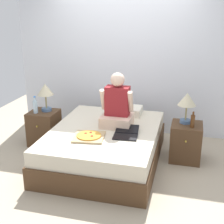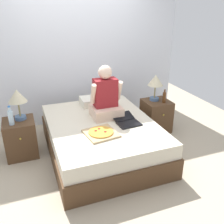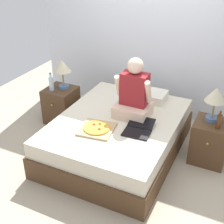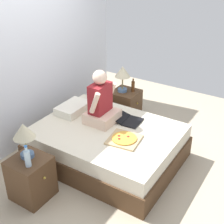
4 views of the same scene
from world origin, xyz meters
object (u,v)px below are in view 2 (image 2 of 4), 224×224
Objects in this scene: bed at (102,138)px; lamp_on_left_nightstand at (17,98)px; person_seated at (106,98)px; pizza_box at (101,133)px; nightstand_right at (156,116)px; nightstand_left at (21,138)px; lamp_on_right_nightstand at (155,82)px; water_bottle at (11,117)px; beer_bottle at (164,97)px; laptop at (127,121)px.

lamp_on_left_nightstand reaches higher than bed.
person_seated reaches higher than pizza_box.
nightstand_left is at bearing 180.00° from nightstand_right.
lamp_on_right_nightstand reaches higher than nightstand_left.
nightstand_right is (2.34, 0.09, -0.39)m from water_bottle.
nightstand_right is 0.39m from beer_bottle.
nightstand_left is 2.37m from beer_bottle.
lamp_on_left_nightstand is at bearing 159.53° from bed.
bed is 0.46m from pizza_box.
water_bottle is at bearing -177.80° from nightstand_right.
water_bottle is 2.41m from beer_bottle.
nightstand_left is 2.42× the size of beer_bottle.
person_seated is (-1.06, -0.07, 0.14)m from beer_bottle.
bed is 1.31m from water_bottle.
water_bottle is 1.36m from person_seated.
nightstand_right is (2.26, 0.00, 0.00)m from nightstand_left.
bed is 0.47m from laptop.
water_bottle is at bearing -176.54° from lamp_on_right_nightstand.
nightstand_left is at bearing 48.35° from water_bottle.
laptop is at bearing -24.07° from bed.
lamp_on_left_nightstand is at bearing 178.71° from nightstand_right.
lamp_on_left_nightstand is at bearing 49.40° from water_bottle.
beer_bottle is at bearing -0.24° from water_bottle.
person_seated is at bearing 64.42° from pizza_box.
water_bottle is 0.61× the size of pizza_box.
nightstand_left is 1.24× the size of lamp_on_left_nightstand.
nightstand_right is at bearing 29.48° from pizza_box.
lamp_on_left_nightstand is (0.04, 0.05, 0.60)m from nightstand_left.
lamp_on_left_nightstand reaches higher than water_bottle.
pizza_box is at bearing -155.31° from beer_bottle.
beer_bottle is (2.33, -0.10, 0.37)m from nightstand_left.
water_bottle is at bearing 176.46° from person_seated.
lamp_on_left_nightstand is 2.31m from beer_bottle.
bed is 2.54× the size of person_seated.
water_bottle is 1.61m from laptop.
lamp_on_left_nightstand is 1.58m from laptop.
beer_bottle is 1.08m from person_seated.
laptop is (1.43, -0.56, -0.35)m from lamp_on_left_nightstand.
laptop is at bearing -15.13° from water_bottle.
nightstand_right reaches higher than pizza_box.
laptop is 0.50m from pizza_box.
nightstand_left is 0.71× the size of person_seated.
laptop is (0.34, -0.15, 0.28)m from bed.
lamp_on_left_nightstand is 2.30m from nightstand_right.
nightstand_right is at bearing -59.07° from lamp_on_right_nightstand.
laptop is (-0.76, -0.56, -0.35)m from lamp_on_right_nightstand.
bed is at bearing -17.53° from nightstand_left.
lamp_on_left_nightstand reaches higher than nightstand_left.
person_seated is 0.48m from laptop.
lamp_on_right_nightstand is 1.00× the size of pizza_box.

